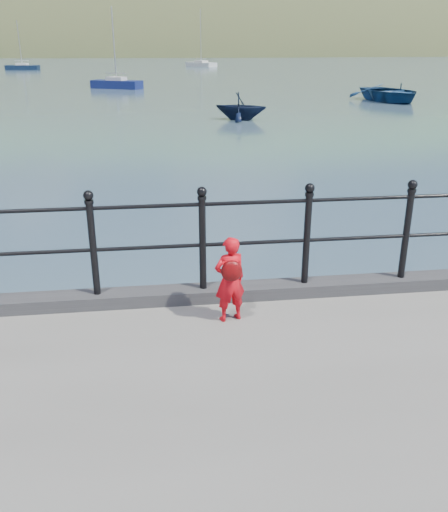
{
  "coord_description": "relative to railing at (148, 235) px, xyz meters",
  "views": [
    {
      "loc": [
        0.1,
        -5.82,
        3.79
      ],
      "look_at": [
        0.84,
        -0.2,
        1.55
      ],
      "focal_mm": 38.0,
      "sensor_mm": 36.0,
      "label": 1
    }
  ],
  "objects": [
    {
      "name": "launch_blue",
      "position": [
        16.54,
        31.31,
        -1.21
      ],
      "size": [
        4.93,
        6.39,
        1.22
      ],
      "primitive_type": "imported",
      "rotation": [
        0.0,
        0.0,
        0.13
      ],
      "color": "navy",
      "rests_on": "ground"
    },
    {
      "name": "far_shore",
      "position": [
        38.34,
        239.56,
        -24.39
      ],
      "size": [
        830.0,
        200.0,
        156.0
      ],
      "color": "#333A21",
      "rests_on": "ground"
    },
    {
      "name": "kerb",
      "position": [
        -0.0,
        -0.0,
        -0.75
      ],
      "size": [
        60.0,
        0.3,
        0.15
      ],
      "primitive_type": "cube",
      "color": "#28282B",
      "rests_on": "quay"
    },
    {
      "name": "launch_navy",
      "position": [
        4.77,
        23.11,
        -1.12
      ],
      "size": [
        3.38,
        3.19,
        1.41
      ],
      "primitive_type": "imported",
      "rotation": [
        0.0,
        0.0,
        1.16
      ],
      "color": "black",
      "rests_on": "ground"
    },
    {
      "name": "sailboat_deep",
      "position": [
        8.98,
        91.78,
        -1.48
      ],
      "size": [
        5.07,
        6.25,
        9.26
      ],
      "rotation": [
        0.0,
        0.0,
        -0.98
      ],
      "color": "beige",
      "rests_on": "ground"
    },
    {
      "name": "sailboat_port",
      "position": [
        -2.79,
        45.25,
        -1.48
      ],
      "size": [
        4.72,
        3.56,
        6.87
      ],
      "rotation": [
        0.0,
        0.0,
        -0.52
      ],
      "color": "#121C51",
      "rests_on": "ground"
    },
    {
      "name": "child",
      "position": [
        0.84,
        -0.53,
        -0.34
      ],
      "size": [
        0.39,
        0.34,
        0.94
      ],
      "rotation": [
        0.0,
        0.0,
        3.42
      ],
      "color": "red",
      "rests_on": "quay"
    },
    {
      "name": "ground",
      "position": [
        -0.0,
        0.15,
        -1.82
      ],
      "size": [
        600.0,
        600.0,
        0.0
      ],
      "primitive_type": "plane",
      "color": "#2D4251",
      "rests_on": "ground"
    },
    {
      "name": "railing",
      "position": [
        0.0,
        0.0,
        0.0
      ],
      "size": [
        18.11,
        0.11,
        1.2
      ],
      "color": "black",
      "rests_on": "kerb"
    },
    {
      "name": "sailboat_left",
      "position": [
        -18.49,
        82.48,
        -1.48
      ],
      "size": [
        5.0,
        2.27,
        7.03
      ],
      "rotation": [
        0.0,
        0.0,
        -0.17
      ],
      "color": "black",
      "rests_on": "ground"
    }
  ]
}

